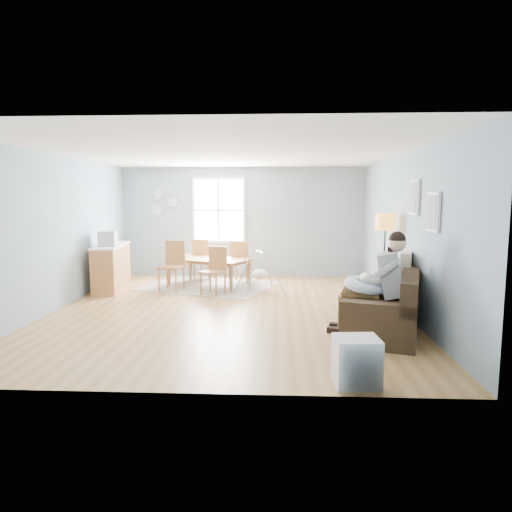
# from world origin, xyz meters

# --- Properties ---
(room) EXTENTS (8.40, 9.40, 3.90)m
(room) POSITION_xyz_m (0.00, 0.00, 2.42)
(room) COLOR #9D6D37
(window) EXTENTS (1.32, 0.08, 1.62)m
(window) POSITION_xyz_m (-0.60, 3.46, 1.65)
(window) COLOR white
(window) RESTS_ON room
(pictures) EXTENTS (0.05, 1.34, 0.74)m
(pictures) POSITION_xyz_m (2.97, -1.05, 1.85)
(pictures) COLOR white
(pictures) RESTS_ON room
(wall_plates) EXTENTS (0.67, 0.02, 0.66)m
(wall_plates) POSITION_xyz_m (-2.00, 3.47, 1.83)
(wall_plates) COLOR #A4BDC5
(wall_plates) RESTS_ON room
(sofa) EXTENTS (1.57, 2.40, 0.90)m
(sofa) POSITION_xyz_m (2.51, -1.12, 0.32)
(sofa) COLOR black
(sofa) RESTS_ON room
(green_throw) EXTENTS (1.25, 1.18, 0.04)m
(green_throw) POSITION_xyz_m (2.65, -0.38, 0.57)
(green_throw) COLOR #166328
(green_throw) RESTS_ON sofa
(beige_pillow) EXTENTS (0.31, 0.57, 0.55)m
(beige_pillow) POSITION_xyz_m (2.88, -0.63, 0.82)
(beige_pillow) COLOR tan
(beige_pillow) RESTS_ON sofa
(father) EXTENTS (1.12, 0.67, 1.49)m
(father) POSITION_xyz_m (2.29, -1.38, 0.79)
(father) COLOR gray
(father) RESTS_ON sofa
(nursing_pillow) EXTENTS (0.81, 0.80, 0.25)m
(nursing_pillow) POSITION_xyz_m (2.12, -1.33, 0.70)
(nursing_pillow) COLOR #CBE2FE
(nursing_pillow) RESTS_ON father
(infant) EXTENTS (0.18, 0.41, 0.15)m
(infant) POSITION_xyz_m (2.13, -1.29, 0.79)
(infant) COLOR silver
(infant) RESTS_ON nursing_pillow
(toddler) EXTENTS (0.59, 0.45, 0.87)m
(toddler) POSITION_xyz_m (2.49, -0.89, 0.75)
(toddler) COLOR white
(toddler) RESTS_ON sofa
(floor_lamp) EXTENTS (0.34, 0.34, 1.67)m
(floor_lamp) POSITION_xyz_m (2.75, 0.30, 1.39)
(floor_lamp) COLOR black
(floor_lamp) RESTS_ON room
(storage_cube) EXTENTS (0.48, 0.44, 0.50)m
(storage_cube) POSITION_xyz_m (1.68, -3.20, 0.25)
(storage_cube) COLOR silver
(storage_cube) RESTS_ON room
(rug) EXTENTS (3.19, 2.77, 0.01)m
(rug) POSITION_xyz_m (-0.67, 2.08, 0.01)
(rug) COLOR #9F9992
(rug) RESTS_ON room
(dining_table) EXTENTS (2.02, 1.63, 0.62)m
(dining_table) POSITION_xyz_m (-0.67, 2.08, 0.31)
(dining_table) COLOR #935B30
(dining_table) RESTS_ON rug
(chair_sw) EXTENTS (0.57, 0.57, 1.05)m
(chair_sw) POSITION_xyz_m (-1.34, 1.60, 0.61)
(chair_sw) COLOR #A25C37
(chair_sw) RESTS_ON rug
(chair_se) EXTENTS (0.57, 0.57, 0.96)m
(chair_se) POSITION_xyz_m (-0.40, 1.29, 0.55)
(chair_se) COLOR #A25C37
(chair_se) RESTS_ON rug
(chair_nw) EXTENTS (0.54, 0.54, 0.98)m
(chair_nw) POSITION_xyz_m (-0.92, 2.86, 0.56)
(chair_nw) COLOR #A25C37
(chair_nw) RESTS_ON rug
(chair_ne) EXTENTS (0.51, 0.51, 0.97)m
(chair_ne) POSITION_xyz_m (0.01, 2.56, 0.56)
(chair_ne) COLOR #A25C37
(chair_ne) RESTS_ON rug
(counter) EXTENTS (0.71, 1.75, 0.95)m
(counter) POSITION_xyz_m (-2.70, 1.72, 0.48)
(counter) COLOR #935B30
(counter) RESTS_ON room
(monitor) EXTENTS (0.37, 0.36, 0.32)m
(monitor) POSITION_xyz_m (-2.65, 1.40, 1.11)
(monitor) COLOR #A7A7AB
(monitor) RESTS_ON counter
(baby_swing) EXTENTS (1.05, 1.06, 0.84)m
(baby_swing) POSITION_xyz_m (0.50, 1.57, 0.38)
(baby_swing) COLOR #A7A7AB
(baby_swing) RESTS_ON room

